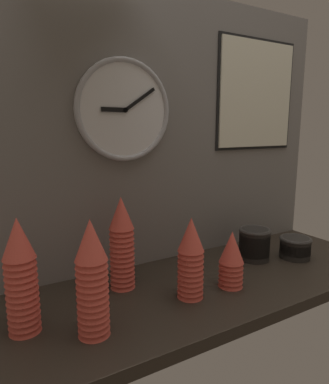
% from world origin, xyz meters
% --- Properties ---
extents(ground_plane, '(1.60, 0.56, 0.04)m').
position_xyz_m(ground_plane, '(0.00, 0.00, -0.02)').
color(ground_plane, black).
extents(wall_tiled_back, '(1.60, 0.03, 1.05)m').
position_xyz_m(wall_tiled_back, '(0.00, 0.27, 0.53)').
color(wall_tiled_back, slate).
rests_on(wall_tiled_back, ground_plane).
extents(cup_stack_far_left, '(0.09, 0.09, 0.32)m').
position_xyz_m(cup_stack_far_left, '(-0.59, -0.01, 0.16)').
color(cup_stack_far_left, '#DB4C3D').
rests_on(cup_stack_far_left, ground_plane).
extents(cup_stack_center, '(0.09, 0.09, 0.27)m').
position_xyz_m(cup_stack_center, '(-0.09, -0.07, 0.13)').
color(cup_stack_center, '#DB4C3D').
rests_on(cup_stack_center, ground_plane).
extents(cup_stack_center_right, '(0.09, 0.09, 0.20)m').
position_xyz_m(cup_stack_center_right, '(0.07, -0.08, 0.10)').
color(cup_stack_center_right, '#DB4C3D').
rests_on(cup_stack_center_right, ground_plane).
extents(cup_stack_left, '(0.09, 0.09, 0.32)m').
position_xyz_m(cup_stack_left, '(-0.43, -0.12, 0.16)').
color(cup_stack_left, '#DB4C3D').
rests_on(cup_stack_left, ground_plane).
extents(cup_stack_center_left, '(0.09, 0.09, 0.32)m').
position_xyz_m(cup_stack_center_left, '(-0.25, 0.10, 0.16)').
color(cup_stack_center_left, '#DB4C3D').
rests_on(cup_stack_center_left, ground_plane).
extents(bowl_stack_right, '(0.13, 0.13, 0.13)m').
position_xyz_m(bowl_stack_right, '(0.32, 0.06, 0.07)').
color(bowl_stack_right, black).
rests_on(bowl_stack_right, ground_plane).
extents(bowl_stack_far_right, '(0.13, 0.13, 0.09)m').
position_xyz_m(bowl_stack_far_right, '(0.48, -0.02, 0.05)').
color(bowl_stack_far_right, black).
rests_on(bowl_stack_far_right, ground_plane).
extents(wall_clock, '(0.37, 0.03, 0.37)m').
position_xyz_m(wall_clock, '(-0.17, 0.23, 0.60)').
color(wall_clock, white).
extents(menu_board, '(0.45, 0.01, 0.48)m').
position_xyz_m(menu_board, '(0.48, 0.24, 0.69)').
color(menu_board, black).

